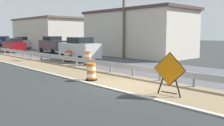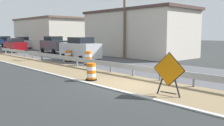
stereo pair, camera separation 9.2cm
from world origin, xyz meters
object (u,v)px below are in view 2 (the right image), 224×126
Objects in this scene: traffic_barrel_nearest at (91,73)px; car_trailing_near_lane at (23,43)px; traffic_barrel_mid at (68,57)px; utility_pole_near at (124,14)px; car_lead_far_lane at (15,45)px; car_trailing_far_lane at (80,49)px; traffic_barrel_close at (88,59)px; car_distant_a at (54,44)px; warning_sign_diamond at (169,72)px; car_mid_far_lane at (5,41)px.

traffic_barrel_nearest is 0.23× the size of car_trailing_near_lane.
traffic_barrel_mid is 7.45m from utility_pole_near.
car_trailing_near_lane reaches higher than traffic_barrel_mid.
utility_pole_near reaches higher than car_lead_far_lane.
car_trailing_far_lane is at bearing -176.73° from car_lead_far_lane.
car_lead_far_lane is at bearing 86.93° from traffic_barrel_close.
car_trailing_far_lane is (5.20, 8.66, 0.69)m from traffic_barrel_nearest.
traffic_barrel_close is at bearing -161.73° from utility_pole_near.
traffic_barrel_close is 0.13× the size of utility_pole_near.
car_distant_a is 0.52× the size of utility_pole_near.
traffic_barrel_mid is 11.41m from car_distant_a.
car_lead_far_lane is at bearing -106.52° from warning_sign_diamond.
car_distant_a is (-0.31, -20.28, 0.08)m from car_mid_far_lane.
utility_pole_near is at bearing 4.17° from car_trailing_near_lane.
traffic_barrel_mid is at bearing 65.56° from traffic_barrel_nearest.
utility_pole_near reaches higher than car_distant_a.
car_trailing_far_lane reaches higher than car_distant_a.
car_mid_far_lane is at bearing 77.74° from traffic_barrel_nearest.
traffic_barrel_close is (3.85, 5.48, 0.09)m from traffic_barrel_nearest.
warning_sign_diamond is 14.14m from traffic_barrel_mid.
car_mid_far_lane is at bearing -11.67° from car_lead_far_lane.
warning_sign_diamond is 0.40× the size of car_distant_a.
car_trailing_far_lane reaches higher than traffic_barrel_mid.
traffic_barrel_close is at bearing -8.36° from car_mid_far_lane.
utility_pole_near is (1.75, -11.80, 3.50)m from car_distant_a.
car_distant_a is at bearing -1.31° from car_mid_far_lane.
warning_sign_diamond is 0.44× the size of car_trailing_near_lane.
car_lead_far_lane is 0.93× the size of car_trailing_far_lane.
traffic_barrel_nearest is at bearing -12.68° from car_mid_far_lane.
warning_sign_diamond is at bearing 162.08° from car_trailing_far_lane.
car_trailing_far_lane reaches higher than traffic_barrel_close.
traffic_barrel_mid is at bearing 86.21° from car_trailing_far_lane.
traffic_barrel_close is 34.46m from car_mid_far_lane.
car_distant_a is at bearing -142.37° from car_lead_far_lane.
traffic_barrel_mid is 0.21× the size of car_trailing_far_lane.
car_lead_far_lane is at bearing -144.79° from car_distant_a.
traffic_barrel_nearest is 24.62m from car_lead_far_lane.
car_mid_far_lane is (8.25, 44.49, 0.00)m from warning_sign_diamond.
car_trailing_far_lane is (1.35, 3.18, 0.60)m from traffic_barrel_close.
traffic_barrel_close is 3.30m from traffic_barrel_mid.
traffic_barrel_close is at bearing 158.75° from car_trailing_far_lane.
traffic_barrel_nearest is at bearing -143.16° from utility_pole_near.
car_trailing_near_lane is 0.87× the size of car_trailing_far_lane.
warning_sign_diamond is 0.21× the size of utility_pole_near.
car_trailing_far_lane is at bearing -117.41° from warning_sign_diamond.
utility_pole_near is at bearing -11.67° from traffic_barrel_mid.
car_mid_far_lane reaches higher than traffic_barrel_nearest.
car_trailing_far_lane is at bearing 59.02° from traffic_barrel_nearest.
traffic_barrel_close is 0.25× the size of car_lead_far_lane.
traffic_barrel_close is 1.13× the size of traffic_barrel_mid.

